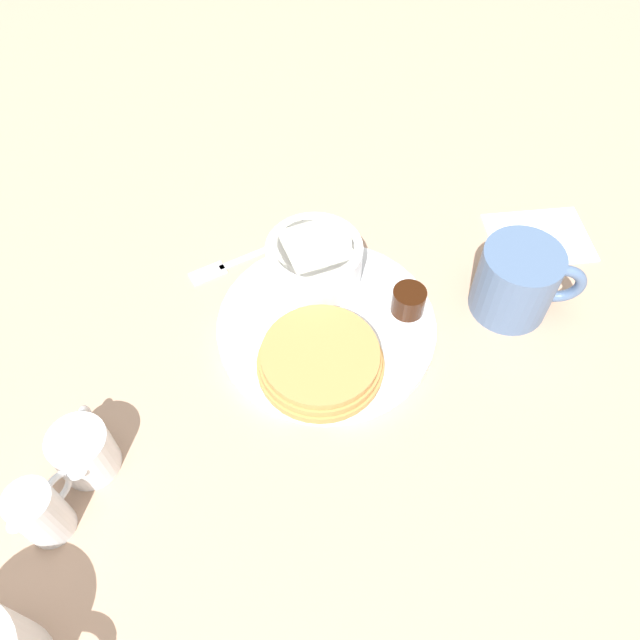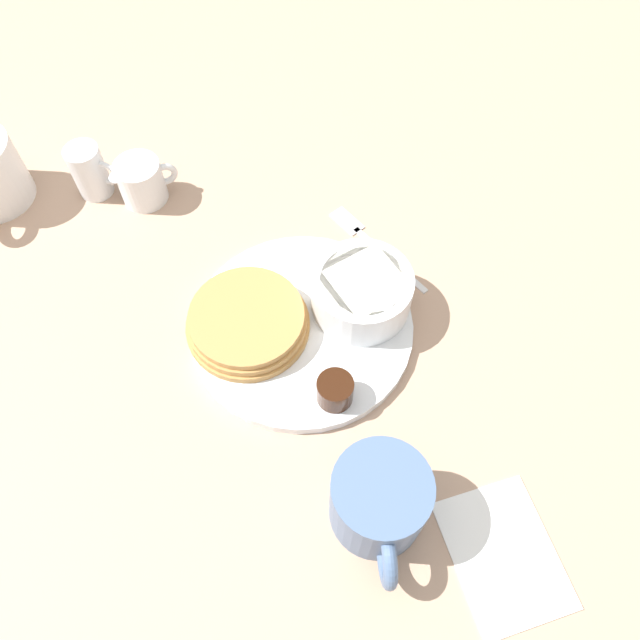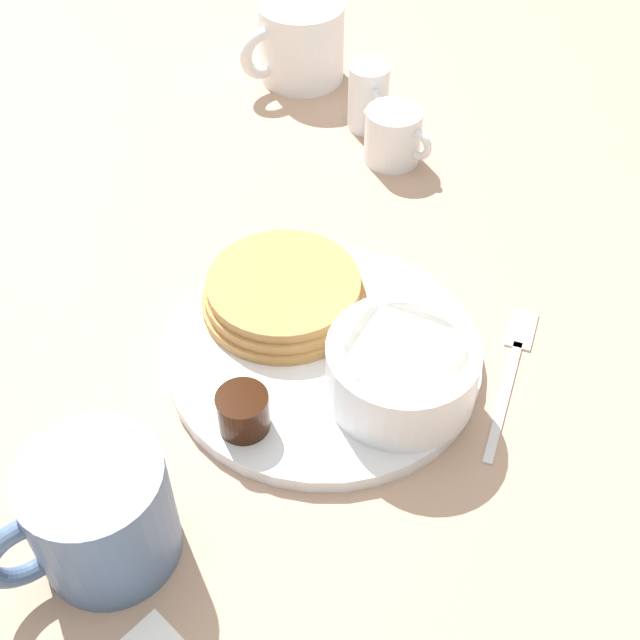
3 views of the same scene
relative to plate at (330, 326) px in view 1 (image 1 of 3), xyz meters
The scene contains 11 objects.
ground_plane 0.01m from the plate, ahead, with size 4.00×4.00×0.00m, color tan.
plate is the anchor object (origin of this frame).
pancake_stack 0.06m from the plate, 84.35° to the left, with size 0.13×0.13×0.03m.
bowl 0.07m from the plate, 77.65° to the right, with size 0.11×0.11×0.05m.
syrup_cup 0.09m from the plate, 167.65° to the right, with size 0.04×0.04×0.03m.
butter_ramekin 0.09m from the plate, 86.65° to the right, with size 0.05×0.05×0.04m.
coffee_mug 0.21m from the plate, 169.95° to the right, with size 0.12×0.09×0.08m.
creamer_pitcher_near 0.27m from the plate, 36.01° to the left, with size 0.05×0.08×0.06m.
creamer_pitcher_far 0.32m from the plate, 42.34° to the left, with size 0.04×0.06×0.07m.
fork 0.14m from the plate, 41.39° to the right, with size 0.14×0.09×0.00m.
napkin 0.29m from the plate, 151.39° to the right, with size 0.13×0.11×0.00m.
Camera 1 is at (0.00, 0.39, 0.55)m, focal length 35.00 mm.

